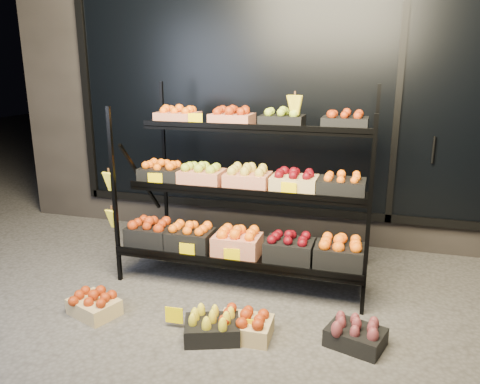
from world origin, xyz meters
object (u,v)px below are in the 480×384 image
(floor_crate_left, at_px, (94,304))
(display_rack, at_px, (245,189))
(floor_crate_midleft, at_px, (212,326))
(floor_crate_midright, at_px, (245,325))

(floor_crate_left, bearing_deg, display_rack, 68.82)
(display_rack, relative_size, floor_crate_midleft, 4.94)
(display_rack, height_order, floor_crate_left, display_rack)
(floor_crate_left, relative_size, floor_crate_midright, 1.12)
(floor_crate_left, height_order, floor_crate_midleft, floor_crate_midleft)
(floor_crate_midleft, bearing_deg, floor_crate_midright, 2.33)
(display_rack, bearing_deg, floor_crate_midleft, -86.34)
(floor_crate_left, distance_m, floor_crate_midright, 1.17)
(floor_crate_midleft, bearing_deg, floor_crate_left, 157.16)
(display_rack, height_order, floor_crate_midright, display_rack)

